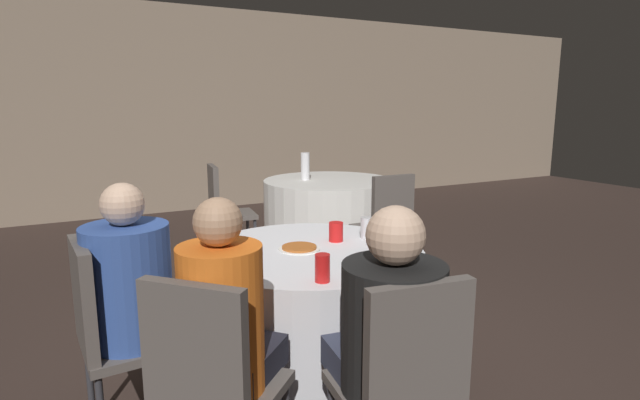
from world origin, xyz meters
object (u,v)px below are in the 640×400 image
at_px(chair_near_west, 108,325).
at_px(bottle_far, 305,166).
at_px(chair_far_south, 387,218).
at_px(person_blue_shirt, 145,306).
at_px(soda_can_red, 322,268).
at_px(person_orange_shirt, 234,348).
at_px(soda_can_silver, 366,228).
at_px(chair_near_southwest, 210,378).
at_px(pizza_plate_near, 299,248).
at_px(soda_can_blue, 219,248).
at_px(chair_near_south, 405,377).
at_px(person_black_shirt, 384,345).
at_px(table_near, 311,314).
at_px(table_far, 329,215).
at_px(chair_far_west, 223,204).

distance_m(chair_near_west, bottle_far, 3.13).
distance_m(chair_far_south, person_blue_shirt, 2.37).
relative_size(person_blue_shirt, soda_can_red, 9.51).
bearing_deg(person_orange_shirt, soda_can_silver, 79.19).
bearing_deg(chair_far_south, soda_can_red, -130.66).
height_order(chair_near_southwest, pizza_plate_near, chair_near_southwest).
bearing_deg(soda_can_blue, chair_near_south, -71.80).
bearing_deg(pizza_plate_near, chair_near_southwest, -133.35).
xyz_separation_m(person_orange_shirt, person_black_shirt, (0.50, -0.27, 0.02)).
distance_m(person_blue_shirt, soda_can_blue, 0.43).
distance_m(chair_near_south, person_blue_shirt, 1.18).
height_order(table_near, pizza_plate_near, pizza_plate_near).
bearing_deg(bottle_far, pizza_plate_near, -116.55).
bearing_deg(person_blue_shirt, chair_far_south, 113.95).
distance_m(table_near, soda_can_red, 0.65).
bearing_deg(pizza_plate_near, person_blue_shirt, -173.26).
bearing_deg(soda_can_silver, soda_can_red, -137.04).
bearing_deg(bottle_far, soda_can_red, -114.39).
bearing_deg(table_near, bottle_far, 64.81).
bearing_deg(person_blue_shirt, table_far, 131.71).
height_order(chair_near_southwest, soda_can_red, chair_near_southwest).
xyz_separation_m(table_far, chair_far_west, (-1.07, 0.14, 0.19)).
height_order(chair_near_south, soda_can_red, chair_near_south).
bearing_deg(chair_far_west, pizza_plate_near, 0.78).
distance_m(chair_far_south, soda_can_red, 2.08).
bearing_deg(chair_near_southwest, table_near, 90.00).
distance_m(chair_near_southwest, person_blue_shirt, 0.64).
xyz_separation_m(pizza_plate_near, bottle_far, (1.11, 2.22, 0.13)).
bearing_deg(chair_near_west, pizza_plate_near, 92.04).
height_order(soda_can_blue, bottle_far, bottle_far).
distance_m(table_far, bottle_far, 0.56).
distance_m(table_near, person_blue_shirt, 0.89).
relative_size(chair_far_south, soda_can_blue, 7.57).
relative_size(chair_near_west, pizza_plate_near, 4.20).
xyz_separation_m(person_black_shirt, bottle_far, (1.17, 3.10, 0.27)).
relative_size(chair_near_southwest, person_orange_shirt, 0.79).
bearing_deg(soda_can_silver, person_orange_shirt, -147.43).
height_order(chair_near_south, person_black_shirt, person_black_shirt).
distance_m(table_far, soda_can_blue, 2.77).
distance_m(chair_near_south, chair_near_southwest, 0.68).
bearing_deg(soda_can_blue, person_black_shirt, -67.69).
bearing_deg(chair_near_south, chair_near_west, 140.95).
bearing_deg(table_far, person_blue_shirt, -133.99).
height_order(soda_can_red, bottle_far, bottle_far).
bearing_deg(bottle_far, chair_near_west, -131.62).
height_order(soda_can_silver, bottle_far, bottle_far).
height_order(chair_far_south, soda_can_silver, chair_far_south).
relative_size(chair_far_west, pizza_plate_near, 4.20).
xyz_separation_m(chair_near_west, bottle_far, (2.07, 2.33, 0.32)).
bearing_deg(soda_can_blue, chair_far_west, 73.08).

